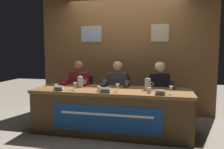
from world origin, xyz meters
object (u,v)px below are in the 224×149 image
object	(u,v)px
panelist_left	(78,86)
water_cup_left	(56,87)
panelist_center	(117,88)
chair_center	(119,100)
water_cup_right	(149,91)
water_cup_center	(99,89)
chair_right	(159,102)
conference_table	(111,104)
panelist_right	(159,89)
water_pitcher_right_side	(148,84)
nameplate_left	(59,88)
water_pitcher_left_side	(80,82)
juice_glass_left	(75,85)
nameplate_center	(105,90)
juice_glass_right	(171,88)
nameplate_right	(160,92)
chair_left	(82,98)
juice_glass_center	(118,86)

from	to	relation	value
panelist_left	water_cup_left	size ratio (longest dim) A/B	14.23
water_cup_left	panelist_center	distance (m)	1.14
chair_center	water_cup_right	size ratio (longest dim) A/B	10.37
water_cup_center	chair_right	xyz separation A→B (m)	(0.94, 0.89, -0.36)
panelist_left	water_cup_left	distance (m)	0.66
conference_table	panelist_center	bearing A→B (deg)	90.00
panelist_left	panelist_center	bearing A→B (deg)	0.00
panelist_right	water_pitcher_right_side	xyz separation A→B (m)	(-0.19, -0.38, 0.14)
chair_right	water_cup_right	xyz separation A→B (m)	(-0.14, -0.84, 0.36)
nameplate_left	panelist_right	bearing A→B (deg)	25.43
panelist_left	water_cup_center	size ratio (longest dim) A/B	14.23
water_cup_center	water_pitcher_left_side	size ratio (longest dim) A/B	0.40
chair_right	water_pitcher_left_side	size ratio (longest dim) A/B	4.20
water_pitcher_right_side	nameplate_left	bearing A→B (deg)	-164.90
conference_table	panelist_left	bearing A→B (deg)	145.75
chair_center	conference_table	bearing A→B (deg)	-90.00
juice_glass_left	water_cup_right	world-z (taller)	juice_glass_left
juice_glass_left	nameplate_center	xyz separation A→B (m)	(0.55, -0.13, -0.05)
nameplate_center	water_pitcher_right_side	size ratio (longest dim) A/B	0.83
chair_center	juice_glass_right	bearing A→B (deg)	-41.46
juice_glass_left	nameplate_right	xyz separation A→B (m)	(1.40, -0.13, -0.05)
chair_center	water_pitcher_left_side	size ratio (longest dim) A/B	4.20
juice_glass_right	chair_left	bearing A→B (deg)	153.97
chair_left	panelist_left	bearing A→B (deg)	-90.00
juice_glass_left	panelist_center	size ratio (longest dim) A/B	0.10
water_cup_left	water_cup_center	world-z (taller)	same
panelist_center	nameplate_right	xyz separation A→B (m)	(0.81, -0.77, 0.09)
panelist_center	water_pitcher_left_side	xyz separation A→B (m)	(-0.60, -0.36, 0.14)
chair_right	nameplate_right	size ratio (longest dim) A/B	5.84
nameplate_left	water_pitcher_right_side	size ratio (longest dim) A/B	0.75
chair_center	nameplate_center	bearing A→B (deg)	-91.98
panelist_right	juice_glass_right	distance (m)	0.70
chair_left	juice_glass_left	size ratio (longest dim) A/B	7.11
water_pitcher_left_side	juice_glass_center	bearing A→B (deg)	-19.92
chair_left	nameplate_left	xyz separation A→B (m)	(-0.04, -0.96, 0.36)
juice_glass_left	water_pitcher_left_side	xyz separation A→B (m)	(-0.01, 0.28, 0.01)
juice_glass_center	water_pitcher_right_side	xyz separation A→B (m)	(0.46, 0.24, 0.01)
juice_glass_center	water_cup_center	xyz separation A→B (m)	(-0.29, -0.07, -0.05)
nameplate_left	conference_table	bearing A→B (deg)	15.62
panelist_right	juice_glass_right	xyz separation A→B (m)	(0.19, -0.66, 0.13)
juice_glass_right	water_cup_right	xyz separation A→B (m)	(-0.33, 0.02, -0.05)
panelist_center	juice_glass_left	bearing A→B (deg)	-132.33
juice_glass_left	juice_glass_right	world-z (taller)	same
nameplate_center	juice_glass_center	size ratio (longest dim) A/B	1.41
nameplate_center	water_cup_center	distance (m)	0.14
panelist_center	water_cup_center	world-z (taller)	panelist_center
nameplate_left	panelist_right	world-z (taller)	panelist_right
panelist_left	nameplate_center	distance (m)	1.08
water_pitcher_right_side	panelist_center	bearing A→B (deg)	147.53
nameplate_center	water_pitcher_left_side	world-z (taller)	water_pitcher_left_side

